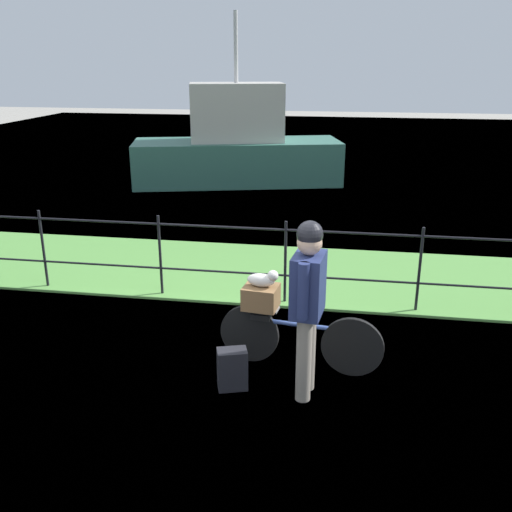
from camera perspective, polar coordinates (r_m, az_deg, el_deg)
name	(u,v)px	position (r m, az deg, el deg)	size (l,w,h in m)	color
ground_plane	(179,379)	(5.78, -7.74, -12.08)	(60.00, 60.00, 0.00)	gray
grass_strip	(238,270)	(8.41, -1.85, -1.44)	(27.00, 2.40, 0.03)	#569342
harbor_water	(296,166)	(16.91, 4.00, 9.03)	(30.00, 30.00, 0.00)	slate
iron_fence	(222,253)	(7.25, -3.47, 0.26)	(18.04, 0.04, 1.09)	black
bicycle_main	(298,338)	(5.78, 4.20, -8.20)	(1.66, 0.27, 0.62)	black
wooden_crate	(261,297)	(5.68, 0.50, -4.12)	(0.34, 0.30, 0.23)	brown
terrier_dog	(263,279)	(5.60, 0.75, -2.34)	(0.32, 0.17, 0.18)	silver
cyclist_person	(308,295)	(5.06, 5.22, -3.91)	(0.30, 0.54, 1.68)	gray
backpack_on_paving	(232,369)	(5.49, -2.39, -11.25)	(0.28, 0.18, 0.40)	black
moored_boat_near	(237,148)	(14.35, -1.92, 10.78)	(5.32, 2.92, 4.02)	#336656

